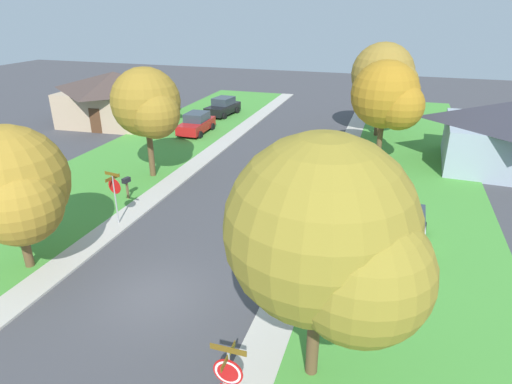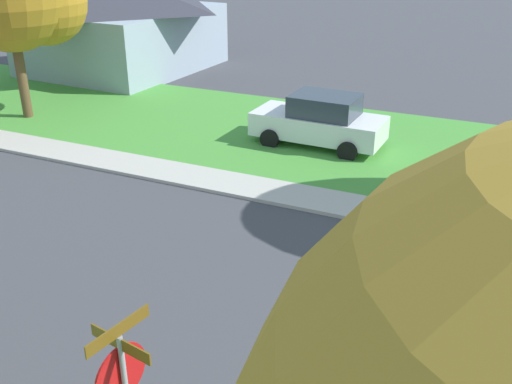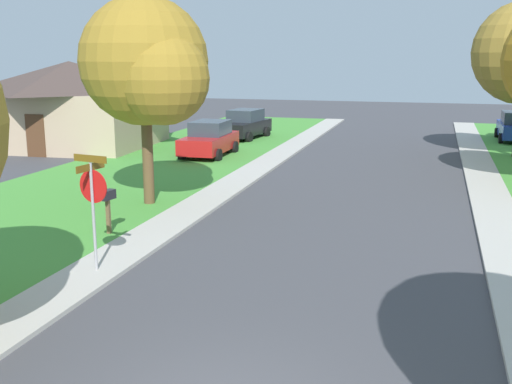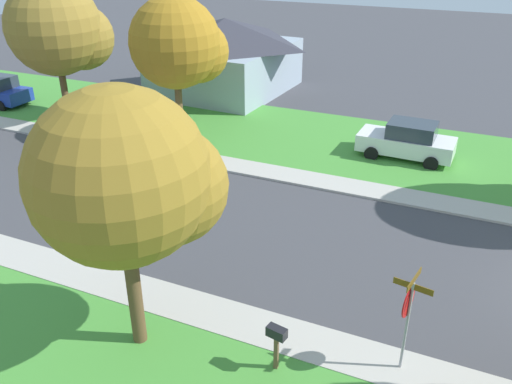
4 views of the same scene
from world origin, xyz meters
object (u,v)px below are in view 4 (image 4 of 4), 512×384
Objects in this scene: tree_corner_large at (133,180)px; tree_sidewalk_near at (61,30)px; house_right_setback at (226,54)px; mailbox at (277,338)px; tree_across_right at (181,45)px; stop_sign_far_corner at (408,308)px; car_white_across_road at (407,141)px.

tree_sidewalk_near is at bearing 46.64° from tree_corner_large.
house_right_setback reaches higher than mailbox.
tree_across_right is at bearing 27.08° from tree_corner_large.
mailbox is (-1.23, 2.74, -0.88)m from stop_sign_far_corner.
tree_sidewalk_near reaches higher than car_white_across_road.
tree_corner_large is (-1.51, 6.18, 2.71)m from stop_sign_far_corner.
car_white_across_road is 11.61m from tree_across_right.
mailbox is (0.27, -3.44, -3.58)m from tree_corner_large.
tree_corner_large reaches higher than house_right_setback.
stop_sign_far_corner is 23.17m from tree_sidewalk_near.
tree_sidewalk_near is 18.90m from tree_corner_large.
tree_across_right reaches higher than stop_sign_far_corner.
tree_sidewalk_near reaches higher than stop_sign_far_corner.
mailbox is (-12.70, -17.18, -3.86)m from tree_sidewalk_near.
house_right_setback is (8.69, -5.04, -2.49)m from tree_sidewalk_near.
tree_across_right reaches higher than house_right_setback.
tree_across_right is 8.69m from house_right_setback.
house_right_setback is at bearing 29.58° from mailbox.
stop_sign_far_corner is 0.30× the size of house_right_setback.
car_white_across_road is at bearing -82.26° from tree_across_right.
tree_across_right is at bearing 97.74° from car_white_across_road.
car_white_across_road is at bearing 9.13° from stop_sign_far_corner.
tree_sidewalk_near is at bearing 60.07° from stop_sign_far_corner.
car_white_across_road is 0.63× the size of tree_across_right.
tree_across_right is at bearing -85.96° from tree_sidewalk_near.
house_right_setback is (6.72, 12.72, 1.50)m from car_white_across_road.
tree_corner_large reaches higher than car_white_across_road.
stop_sign_far_corner is 0.64× the size of car_white_across_road.
stop_sign_far_corner is 3.13m from mailbox.
car_white_across_road is 15.91m from tree_corner_large.
car_white_across_road is 18.31m from tree_sidewalk_near.
mailbox is at bearing -141.94° from tree_across_right.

